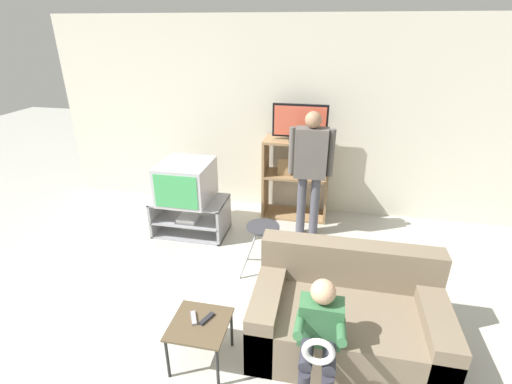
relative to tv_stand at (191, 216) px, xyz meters
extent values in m
cube|color=silver|center=(0.98, 1.01, 1.07)|extent=(6.40, 0.06, 2.60)
cube|color=#939399|center=(0.00, 0.00, -0.22)|extent=(0.91, 0.55, 0.02)
cube|color=#939399|center=(0.00, 0.00, -0.02)|extent=(0.88, 0.55, 0.02)
cube|color=#939399|center=(0.00, 0.00, 0.23)|extent=(0.91, 0.55, 0.02)
cube|color=#939399|center=(-0.44, 0.00, 0.00)|extent=(0.03, 0.55, 0.46)
cube|color=#939399|center=(0.44, 0.00, 0.00)|extent=(0.03, 0.55, 0.46)
cube|color=white|center=(0.00, -0.06, 0.01)|extent=(0.24, 0.28, 0.05)
cube|color=#B2B2B7|center=(-0.03, 0.01, 0.48)|extent=(0.60, 0.66, 0.48)
cube|color=#3FA559|center=(-0.03, -0.32, 0.48)|extent=(0.52, 0.01, 0.40)
cube|color=#9E7A51|center=(0.83, 0.74, 0.32)|extent=(0.03, 0.41, 1.10)
cube|color=#9E7A51|center=(1.67, 0.74, 0.32)|extent=(0.03, 0.41, 1.10)
cube|color=#9E7A51|center=(1.25, 0.74, -0.21)|extent=(0.81, 0.41, 0.03)
cube|color=#9E7A51|center=(1.25, 0.74, 0.38)|extent=(0.81, 0.41, 0.03)
cube|color=#9E7A51|center=(1.25, 0.74, 0.86)|extent=(0.81, 0.41, 0.03)
cube|color=#9E7A4C|center=(1.10, 0.67, 0.50)|extent=(0.18, 0.04, 0.22)
cube|color=black|center=(1.27, 0.73, 0.89)|extent=(0.25, 0.20, 0.04)
cube|color=black|center=(1.27, 0.73, 1.12)|extent=(0.70, 0.04, 0.42)
cube|color=#D8593F|center=(1.27, 0.71, 1.12)|extent=(0.65, 0.01, 0.37)
cylinder|color=#B7B7BC|center=(0.93, -0.76, 0.04)|extent=(0.20, 0.16, 0.55)
cylinder|color=#B7B7BC|center=(1.19, -0.76, 0.04)|extent=(0.20, 0.16, 0.55)
cylinder|color=#B7B7BC|center=(0.93, -0.54, 0.04)|extent=(0.20, 0.16, 0.55)
cylinder|color=#B7B7BC|center=(1.19, -0.54, 0.04)|extent=(0.20, 0.16, 0.55)
cylinder|color=#333338|center=(1.06, -0.65, 0.33)|extent=(0.34, 0.34, 0.02)
cube|color=brown|center=(0.81, -1.91, 0.15)|extent=(0.44, 0.44, 0.02)
cylinder|color=black|center=(0.61, -2.10, -0.04)|extent=(0.02, 0.02, 0.37)
cylinder|color=black|center=(1.00, -2.10, -0.04)|extent=(0.02, 0.02, 0.37)
cylinder|color=black|center=(0.61, -1.71, -0.04)|extent=(0.02, 0.02, 0.37)
cylinder|color=black|center=(1.00, -1.71, -0.04)|extent=(0.02, 0.02, 0.37)
cube|color=#232328|center=(0.85, -1.86, 0.17)|extent=(0.09, 0.15, 0.02)
cube|color=gray|center=(0.75, -1.88, 0.17)|extent=(0.10, 0.15, 0.02)
cube|color=#756651|center=(1.92, -1.54, -0.02)|extent=(1.50, 0.88, 0.42)
cube|color=#756651|center=(1.92, -1.19, 0.38)|extent=(1.50, 0.20, 0.38)
cube|color=#756651|center=(1.28, -1.54, 0.04)|extent=(0.22, 0.88, 0.54)
cube|color=#756651|center=(2.56, -1.54, 0.04)|extent=(0.22, 0.88, 0.54)
cylinder|color=#4C4C56|center=(1.38, 0.25, 0.17)|extent=(0.11, 0.11, 0.79)
cylinder|color=#4C4C56|center=(1.54, 0.25, 0.17)|extent=(0.11, 0.11, 0.79)
cube|color=#5B5651|center=(1.46, 0.25, 0.86)|extent=(0.38, 0.20, 0.59)
cylinder|color=#5B5651|center=(1.23, 0.25, 0.88)|extent=(0.08, 0.08, 0.56)
cylinder|color=#5B5651|center=(1.69, 0.25, 0.88)|extent=(0.08, 0.08, 0.56)
sphere|color=#A37A5B|center=(1.46, 0.25, 1.26)|extent=(0.19, 0.19, 0.19)
cylinder|color=#2D2D38|center=(1.63, -2.07, 0.23)|extent=(0.09, 0.30, 0.09)
cylinder|color=#2D2D38|center=(1.78, -2.07, 0.23)|extent=(0.09, 0.30, 0.09)
cube|color=#33663D|center=(1.70, -1.92, 0.36)|extent=(0.30, 0.17, 0.34)
cylinder|color=#33663D|center=(1.57, -2.04, 0.43)|extent=(0.06, 0.31, 0.14)
cylinder|color=#33663D|center=(1.84, -2.04, 0.43)|extent=(0.06, 0.31, 0.14)
sphere|color=tan|center=(1.70, -1.92, 0.62)|extent=(0.17, 0.17, 0.17)
torus|color=white|center=(1.70, -2.20, 0.38)|extent=(0.21, 0.04, 0.21)
camera|label=1|loc=(1.67, -3.93, 2.23)|focal=26.00mm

